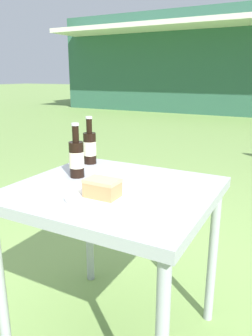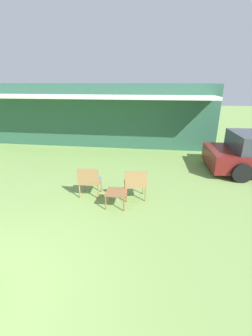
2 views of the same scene
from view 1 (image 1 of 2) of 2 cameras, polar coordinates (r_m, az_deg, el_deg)
ground_plane at (r=1.60m, az=-1.89°, el=-27.12°), size 60.00×60.00×0.00m
patio_table at (r=1.27m, az=-2.14°, el=-6.72°), size 0.74×0.67×0.69m
cake_on_plate at (r=1.12m, az=-4.64°, el=-4.16°), size 0.21×0.21×0.07m
cola_bottle_near at (r=1.36m, az=-8.61°, el=1.79°), size 0.06×0.06×0.22m
cola_bottle_far at (r=1.56m, az=-6.33°, el=3.72°), size 0.06×0.06×0.22m
fork at (r=1.18m, az=-7.29°, el=-4.43°), size 0.19×0.07×0.01m
loose_bottle_cap at (r=1.29m, az=-4.76°, el=-2.46°), size 0.03×0.03×0.01m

